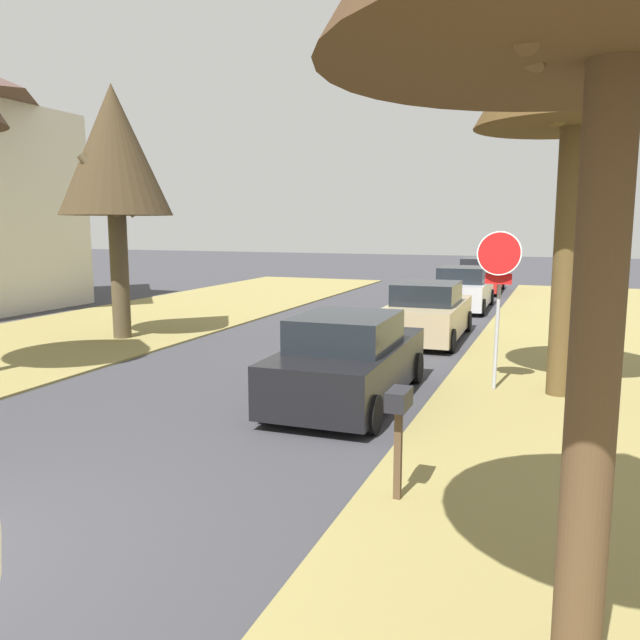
% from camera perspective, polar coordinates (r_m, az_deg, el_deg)
% --- Properties ---
extents(stop_sign_far, '(0.81, 0.49, 2.95)m').
position_cam_1_polar(stop_sign_far, '(12.06, 15.82, 3.84)').
color(stop_sign_far, '#9EA0A5').
rests_on(stop_sign_far, grass_verge_right).
extents(street_tree_right_mid_a, '(3.38, 3.38, 7.65)m').
position_cam_1_polar(street_tree_right_mid_a, '(12.38, 22.30, 22.11)').
color(street_tree_right_mid_a, brown).
rests_on(street_tree_right_mid_a, grass_verge_right).
extents(street_tree_left_mid_b, '(2.93, 2.93, 6.68)m').
position_cam_1_polar(street_tree_left_mid_b, '(17.94, -18.11, 14.10)').
color(street_tree_left_mid_b, '#4E412B').
rests_on(street_tree_left_mid_b, grass_verge_left).
extents(parked_sedan_black, '(2.02, 4.44, 1.57)m').
position_cam_1_polar(parked_sedan_black, '(11.22, 2.61, -3.71)').
color(parked_sedan_black, black).
rests_on(parked_sedan_black, ground).
extents(parked_sedan_tan, '(2.02, 4.44, 1.57)m').
position_cam_1_polar(parked_sedan_tan, '(17.38, 9.68, 0.61)').
color(parked_sedan_tan, tan).
rests_on(parked_sedan_tan, ground).
extents(parked_sedan_silver, '(2.02, 4.44, 1.57)m').
position_cam_1_polar(parked_sedan_silver, '(23.84, 12.76, 2.69)').
color(parked_sedan_silver, '#BCBCC1').
rests_on(parked_sedan_silver, ground).
extents(parked_sedan_red, '(2.02, 4.44, 1.57)m').
position_cam_1_polar(parked_sedan_red, '(30.09, 14.28, 3.84)').
color(parked_sedan_red, red).
rests_on(parked_sedan_red, ground).
extents(curbside_mailbox, '(0.22, 0.44, 1.27)m').
position_cam_1_polar(curbside_mailbox, '(7.13, 7.12, -8.28)').
color(curbside_mailbox, brown).
rests_on(curbside_mailbox, grass_verge_right).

